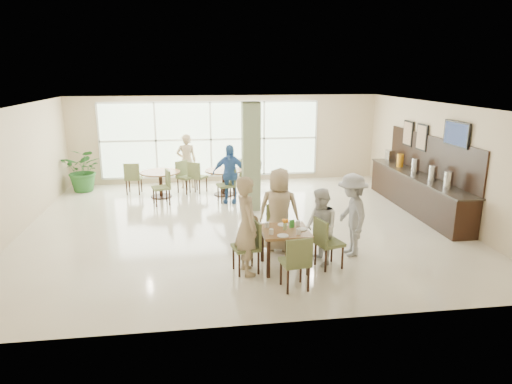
{
  "coord_description": "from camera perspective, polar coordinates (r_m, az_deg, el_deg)",
  "views": [
    {
      "loc": [
        -1.06,
        -10.33,
        3.55
      ],
      "look_at": [
        0.2,
        -1.2,
        1.1
      ],
      "focal_mm": 32.0,
      "sensor_mm": 36.0,
      "label": 1
    }
  ],
  "objects": [
    {
      "name": "round_table_right",
      "position": [
        13.43,
        -4.06,
        2.04
      ],
      "size": [
        1.1,
        1.1,
        0.75
      ],
      "color": "brown",
      "rests_on": "ground"
    },
    {
      "name": "teen_far",
      "position": [
        9.16,
        2.9,
        -2.25
      ],
      "size": [
        0.93,
        0.7,
        1.71
      ],
      "primitive_type": "imported",
      "rotation": [
        0.0,
        0.0,
        2.82
      ],
      "color": "tan",
      "rests_on": "ground"
    },
    {
      "name": "chairs_table_left",
      "position": [
        13.48,
        -11.87,
        1.38
      ],
      "size": [
        2.11,
        1.81,
        0.95
      ],
      "color": "#546135",
      "rests_on": "ground"
    },
    {
      "name": "adult_a",
      "position": [
        12.57,
        -3.33,
        2.28
      ],
      "size": [
        1.05,
        0.75,
        1.62
      ],
      "primitive_type": "imported",
      "rotation": [
        0.0,
        0.0,
        -0.24
      ],
      "color": "#3965AB",
      "rests_on": "ground"
    },
    {
      "name": "chairs_main_table",
      "position": [
        8.4,
        3.85,
        -6.6
      ],
      "size": [
        2.1,
        2.09,
        0.95
      ],
      "color": "#546135",
      "rests_on": "ground"
    },
    {
      "name": "teen_left",
      "position": [
        8.1,
        -1.14,
        -4.23
      ],
      "size": [
        0.54,
        0.72,
        1.79
      ],
      "primitive_type": "imported",
      "rotation": [
        0.0,
        0.0,
        1.75
      ],
      "color": "tan",
      "rests_on": "ground"
    },
    {
      "name": "wall_tv",
      "position": [
        11.51,
        23.78,
        6.65
      ],
      "size": [
        0.06,
        1.0,
        0.58
      ],
      "color": "black",
      "rests_on": "ground"
    },
    {
      "name": "framed_art_a",
      "position": [
        12.93,
        20.03,
        6.44
      ],
      "size": [
        0.05,
        0.55,
        0.7
      ],
      "color": "black",
      "rests_on": "ground"
    },
    {
      "name": "round_table_left",
      "position": [
        13.44,
        -11.86,
        1.82
      ],
      "size": [
        1.15,
        1.15,
        0.75
      ],
      "color": "brown",
      "rests_on": "ground"
    },
    {
      "name": "room_shell",
      "position": [
        10.54,
        -1.98,
        4.79
      ],
      "size": [
        10.0,
        10.0,
        10.0
      ],
      "color": "white",
      "rests_on": "ground"
    },
    {
      "name": "framed_art_b",
      "position": [
        13.64,
        18.48,
        6.97
      ],
      "size": [
        0.05,
        0.55,
        0.7
      ],
      "color": "black",
      "rests_on": "ground"
    },
    {
      "name": "window_bank",
      "position": [
        14.95,
        -5.67,
        6.55
      ],
      "size": [
        7.0,
        0.04,
        7.0
      ],
      "color": "silver",
      "rests_on": "ground"
    },
    {
      "name": "adult_standing",
      "position": [
        14.32,
        -8.68,
        3.84
      ],
      "size": [
        0.66,
        0.47,
        1.7
      ],
      "primitive_type": "imported",
      "rotation": [
        0.0,
        0.0,
        3.26
      ],
      "color": "tan",
      "rests_on": "ground"
    },
    {
      "name": "chairs_table_right",
      "position": [
        13.45,
        -3.94,
        1.64
      ],
      "size": [
        2.2,
        1.74,
        0.95
      ],
      "color": "#546135",
      "rests_on": "ground"
    },
    {
      "name": "column",
      "position": [
        11.81,
        -0.63,
        4.41
      ],
      "size": [
        0.45,
        0.45,
        2.8
      ],
      "primitive_type": "cube",
      "color": "#73825A",
      "rests_on": "ground"
    },
    {
      "name": "tabletop_clutter",
      "position": [
        8.32,
        3.78,
        -4.38
      ],
      "size": [
        0.75,
        0.78,
        0.21
      ],
      "color": "white",
      "rests_on": "main_table"
    },
    {
      "name": "buffet_counter",
      "position": [
        12.63,
        19.54,
        0.29
      ],
      "size": [
        0.64,
        4.7,
        1.95
      ],
      "color": "black",
      "rests_on": "ground"
    },
    {
      "name": "adult_b",
      "position": [
        13.57,
        -0.36,
        3.29
      ],
      "size": [
        1.05,
        1.64,
        1.64
      ],
      "primitive_type": "imported",
      "rotation": [
        0.0,
        0.0,
        -1.29
      ],
      "color": "white",
      "rests_on": "ground"
    },
    {
      "name": "potted_plant",
      "position": [
        14.72,
        -20.69,
        2.61
      ],
      "size": [
        1.45,
        1.45,
        1.32
      ],
      "primitive_type": "imported",
      "rotation": [
        0.0,
        0.0,
        -0.25
      ],
      "color": "#275F26",
      "rests_on": "ground"
    },
    {
      "name": "teen_right",
      "position": [
        8.61,
        8.07,
        -4.37
      ],
      "size": [
        0.65,
        0.79,
        1.47
      ],
      "primitive_type": "imported",
      "rotation": [
        0.0,
        0.0,
        -1.42
      ],
      "color": "white",
      "rests_on": "ground"
    },
    {
      "name": "ground",
      "position": [
        10.97,
        -1.9,
        -4.0
      ],
      "size": [
        10.0,
        10.0,
        0.0
      ],
      "primitive_type": "plane",
      "color": "beige",
      "rests_on": "ground"
    },
    {
      "name": "main_table",
      "position": [
        8.38,
        3.62,
        -5.42
      ],
      "size": [
        0.86,
        0.86,
        0.75
      ],
      "color": "brown",
      "rests_on": "ground"
    },
    {
      "name": "teen_standing",
      "position": [
        9.12,
        11.88,
        -2.83
      ],
      "size": [
        0.63,
        1.07,
        1.65
      ],
      "primitive_type": "imported",
      "rotation": [
        0.0,
        0.0,
        -1.58
      ],
      "color": "#A4A4A6",
      "rests_on": "ground"
    }
  ]
}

